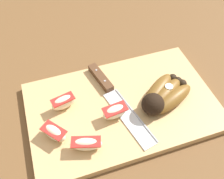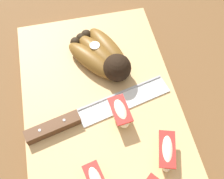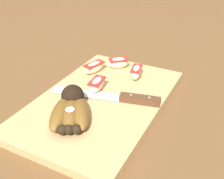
{
  "view_description": "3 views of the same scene",
  "coord_description": "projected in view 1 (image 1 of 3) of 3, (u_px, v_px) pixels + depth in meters",
  "views": [
    {
      "loc": [
        -0.14,
        -0.35,
        0.54
      ],
      "look_at": [
        -0.02,
        0.02,
        0.06
      ],
      "focal_mm": 41.46,
      "sensor_mm": 36.0,
      "label": 1
    },
    {
      "loc": [
        -0.25,
        0.03,
        0.5
      ],
      "look_at": [
        0.01,
        -0.02,
        0.05
      ],
      "focal_mm": 46.16,
      "sensor_mm": 36.0,
      "label": 2
    },
    {
      "loc": [
        0.51,
        0.3,
        0.4
      ],
      "look_at": [
        0.0,
        0.03,
        0.06
      ],
      "focal_mm": 45.12,
      "sensor_mm": 36.0,
      "label": 3
    }
  ],
  "objects": [
    {
      "name": "apple_wedge_far",
      "position": [
        86.0,
        144.0,
        0.55
      ],
      "size": [
        0.07,
        0.04,
        0.03
      ],
      "color": "#F4E5C1",
      "rests_on": "cutting_board"
    },
    {
      "name": "apple_wedge_near",
      "position": [
        54.0,
        133.0,
        0.57
      ],
      "size": [
        0.06,
        0.06,
        0.03
      ],
      "color": "#F4E5C1",
      "rests_on": "cutting_board"
    },
    {
      "name": "apple_wedge_extra",
      "position": [
        63.0,
        102.0,
        0.62
      ],
      "size": [
        0.06,
        0.04,
        0.04
      ],
      "color": "#F4E5C1",
      "rests_on": "cutting_board"
    },
    {
      "name": "banana_bunch",
      "position": [
        163.0,
        96.0,
        0.63
      ],
      "size": [
        0.15,
        0.13,
        0.06
      ],
      "color": "black",
      "rests_on": "cutting_board"
    },
    {
      "name": "apple_wedge_middle",
      "position": [
        115.0,
        112.0,
        0.6
      ],
      "size": [
        0.06,
        0.04,
        0.04
      ],
      "color": "#F4E5C1",
      "rests_on": "cutting_board"
    },
    {
      "name": "cutting_board",
      "position": [
        121.0,
        105.0,
        0.65
      ],
      "size": [
        0.46,
        0.29,
        0.02
      ],
      "primitive_type": "cube",
      "color": "tan",
      "rests_on": "ground_plane"
    },
    {
      "name": "ground_plane",
      "position": [
        122.0,
        109.0,
        0.66
      ],
      "size": [
        6.0,
        6.0,
        0.0
      ],
      "primitive_type": "plane",
      "color": "brown"
    },
    {
      "name": "chefs_knife",
      "position": [
        110.0,
        90.0,
        0.66
      ],
      "size": [
        0.09,
        0.28,
        0.02
      ],
      "color": "silver",
      "rests_on": "cutting_board"
    }
  ]
}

